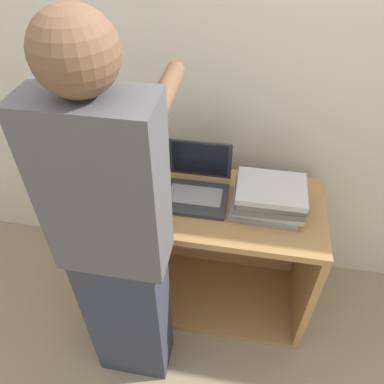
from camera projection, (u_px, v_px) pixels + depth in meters
name	position (u px, v px, depth m)	size (l,w,h in m)	color
ground_plane	(186.00, 331.00, 2.10)	(12.00, 12.00, 0.00)	gray
wall_back	(208.00, 81.00, 1.76)	(8.00, 0.05, 2.40)	beige
cart	(197.00, 242.00, 2.09)	(1.23, 0.53, 0.77)	#A87A47
laptop_open	(197.00, 185.00, 1.78)	(0.31, 0.29, 0.25)	#333338
laptop_stack_left	(124.00, 179.00, 1.77)	(0.33, 0.26, 0.17)	#232326
laptop_stack_right	(269.00, 198.00, 1.69)	(0.34, 0.25, 0.14)	gray
person	(117.00, 247.00, 1.42)	(0.40, 0.53, 1.75)	#2D3342
inventory_tag	(119.00, 172.00, 1.66)	(0.06, 0.02, 0.01)	red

